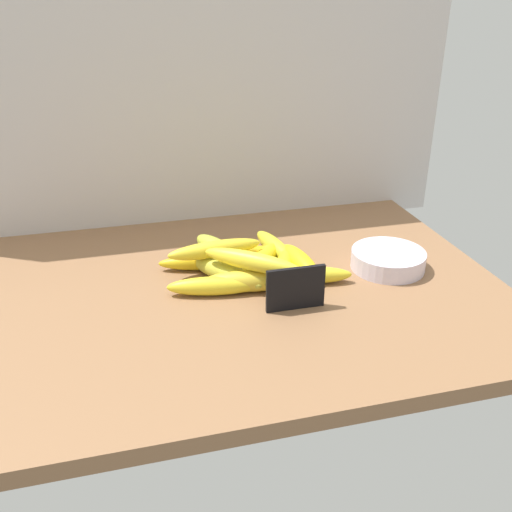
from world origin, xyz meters
The scene contains 17 objects.
counter_top centered at (0.00, 0.00, 1.50)cm, with size 110.00×76.00×3.00cm, color brown.
back_wall centered at (0.00, 39.00, 35.00)cm, with size 130.00×2.00×70.00cm, color beige.
chalkboard_sign centered at (11.32, -9.91, 6.86)cm, with size 11.00×1.80×8.40cm.
fruit_bowl centered at (35.17, 0.74, 4.93)cm, with size 15.33×15.33×3.87cm, color silver.
banana_0 centered at (6.20, 10.69, 4.75)cm, with size 19.36×3.51×3.51cm, color gold.
banana_1 centered at (16.97, 4.05, 5.08)cm, with size 15.99×4.16×4.16cm, color yellow.
banana_2 centered at (16.83, -1.27, 4.74)cm, with size 17.53×3.48×3.48cm, color yellow.
banana_3 centered at (13.28, 3.42, 4.73)cm, with size 20.40×3.45×3.45cm, color yellow.
banana_4 centered at (-1.33, 9.53, 4.65)cm, with size 20.51×3.30×3.30cm, color gold.
banana_5 centered at (1.28, 3.18, 4.98)cm, with size 17.83×3.95×3.95cm, color gold.
banana_6 centered at (14.19, 13.31, 4.77)cm, with size 16.58×3.55×3.55cm, color gold.
banana_7 centered at (-2.03, -1.11, 4.83)cm, with size 18.12×3.67×3.67cm, color yellow.
banana_8 centered at (9.33, 7.07, 4.88)cm, with size 17.91×3.77×3.77cm, color yellow.
banana_9 centered at (4.80, -1.45, 5.12)cm, with size 18.48×4.24×4.24cm, color gold.
banana_10 centered at (1.75, 14.05, 5.15)cm, with size 16.15×4.30×4.30cm, color #ADBB35.
banana_11 centered at (5.57, -0.91, 9.07)cm, with size 20.60×3.65×3.65cm, color yellow.
banana_12 centered at (-0.43, 8.29, 8.06)cm, with size 19.64×3.52×3.52cm, color yellow.
Camera 1 is at (-18.10, -95.02, 57.36)cm, focal length 39.82 mm.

